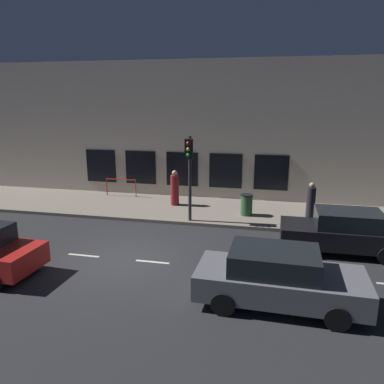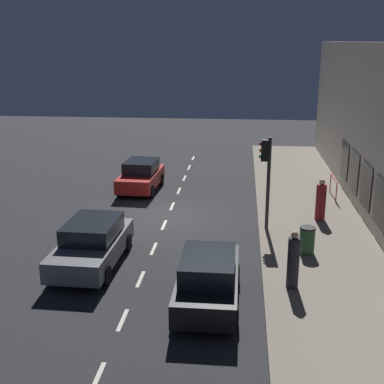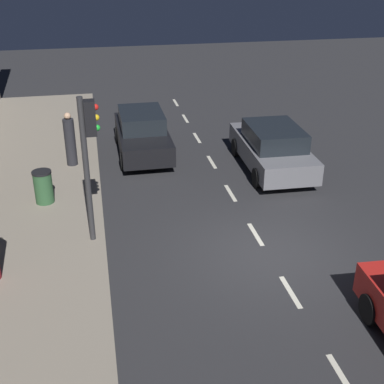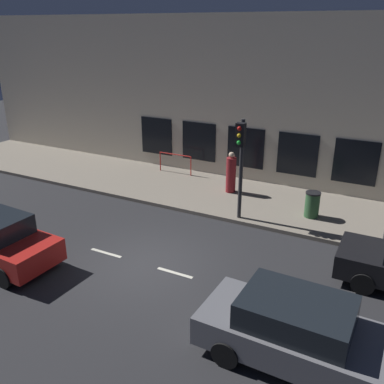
{
  "view_description": "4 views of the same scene",
  "coord_description": "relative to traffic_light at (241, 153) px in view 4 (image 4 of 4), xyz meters",
  "views": [
    {
      "loc": [
        -11.47,
        -4.89,
        5.51
      ],
      "look_at": [
        3.3,
        -1.68,
        1.73
      ],
      "focal_mm": 35.17,
      "sensor_mm": 36.0,
      "label": 1
    },
    {
      "loc": [
        3.2,
        -21.41,
        7.57
      ],
      "look_at": [
        1.36,
        -2.61,
        1.99
      ],
      "focal_mm": 48.12,
      "sensor_mm": 36.0,
      "label": 2
    },
    {
      "loc": [
        4.02,
        10.43,
        7.09
      ],
      "look_at": [
        1.9,
        -0.24,
        1.82
      ],
      "focal_mm": 48.05,
      "sensor_mm": 36.0,
      "label": 3
    },
    {
      "loc": [
        -9.47,
        -6.49,
        6.97
      ],
      "look_at": [
        2.04,
        -0.53,
        1.83
      ],
      "focal_mm": 39.39,
      "sensor_mm": 36.0,
      "label": 4
    }
  ],
  "objects": [
    {
      "name": "pedestrian_0",
      "position": [
        2.44,
        1.32,
        -1.75
      ],
      "size": [
        0.54,
        0.54,
        1.81
      ],
      "rotation": [
        0.0,
        0.0,
        2.81
      ],
      "color": "maroon",
      "rests_on": "sidewalk"
    },
    {
      "name": "trash_bin",
      "position": [
        1.45,
        -2.43,
        -2.08
      ],
      "size": [
        0.57,
        0.57,
        0.99
      ],
      "color": "#2D5633",
      "rests_on": "sidewalk"
    },
    {
      "name": "lane_centre_line",
      "position": [
        -4.2,
        0.37,
        -2.72
      ],
      "size": [
        0.12,
        27.2,
        0.01
      ],
      "color": "beige",
      "rests_on": "ground"
    },
    {
      "name": "red_railing",
      "position": [
        3.54,
        4.72,
        -1.88
      ],
      "size": [
        0.05,
        1.78,
        0.97
      ],
      "color": "red",
      "rests_on": "sidewalk"
    },
    {
      "name": "sidewalk",
      "position": [
        2.05,
        1.37,
        -2.65
      ],
      "size": [
        4.5,
        32.0,
        0.15
      ],
      "color": "gray",
      "rests_on": "ground"
    },
    {
      "name": "building_facade",
      "position": [
        4.6,
        1.37,
        1.01
      ],
      "size": [
        0.65,
        32.0,
        7.5
      ],
      "color": "beige",
      "rests_on": "ground"
    },
    {
      "name": "parked_car_2",
      "position": [
        -6.08,
        -3.83,
        -1.94
      ],
      "size": [
        2.08,
        4.56,
        1.58
      ],
      "rotation": [
        0.0,
        0.0,
        3.12
      ],
      "color": "slate",
      "rests_on": "ground"
    },
    {
      "name": "ground_plane",
      "position": [
        -4.2,
        1.37,
        -2.73
      ],
      "size": [
        60.0,
        60.0,
        0.0
      ],
      "primitive_type": "plane",
      "color": "#28282B"
    },
    {
      "name": "traffic_light",
      "position": [
        0.0,
        0.0,
        0.0
      ],
      "size": [
        0.49,
        0.32,
        3.78
      ],
      "color": "#2D2D30",
      "rests_on": "sidewalk"
    }
  ]
}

